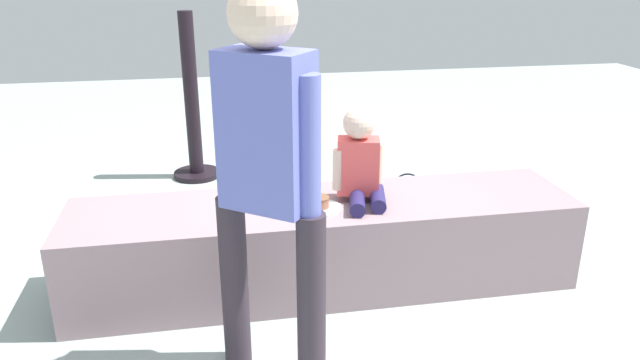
# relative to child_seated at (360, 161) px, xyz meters

# --- Properties ---
(ground_plane) EXTENTS (12.00, 12.00, 0.00)m
(ground_plane) POSITION_rel_child_seated_xyz_m (-0.18, 0.00, -0.68)
(ground_plane) COLOR #95A5A0
(concrete_ledge) EXTENTS (2.59, 0.60, 0.47)m
(concrete_ledge) POSITION_rel_child_seated_xyz_m (-0.18, 0.00, -0.45)
(concrete_ledge) COLOR gray
(concrete_ledge) RESTS_ON ground_plane
(child_seated) EXTENTS (0.28, 0.34, 0.48)m
(child_seated) POSITION_rel_child_seated_xyz_m (0.00, 0.00, 0.00)
(child_seated) COLOR navy
(child_seated) RESTS_ON concrete_ledge
(adult_standing) EXTENTS (0.40, 0.35, 1.59)m
(adult_standing) POSITION_rel_child_seated_xyz_m (-0.52, -0.68, 0.27)
(adult_standing) COLOR #322731
(adult_standing) RESTS_ON ground_plane
(cake_plate) EXTENTS (0.22, 0.22, 0.07)m
(cake_plate) POSITION_rel_child_seated_xyz_m (-0.22, -0.08, -0.19)
(cake_plate) COLOR white
(cake_plate) RESTS_ON concrete_ledge
(gift_bag) EXTENTS (0.26, 0.09, 0.39)m
(gift_bag) POSITION_rel_child_seated_xyz_m (-0.16, 1.22, -0.51)
(gift_bag) COLOR #4C99E0
(gift_bag) RESTS_ON ground_plane
(railing_post) EXTENTS (0.36, 0.36, 1.27)m
(railing_post) POSITION_rel_child_seated_xyz_m (-0.87, 1.81, -0.19)
(railing_post) COLOR black
(railing_post) RESTS_ON ground_plane
(water_bottle_near_gift) EXTENTS (0.07, 0.07, 0.24)m
(water_bottle_near_gift) POSITION_rel_child_seated_xyz_m (0.91, 0.54, -0.57)
(water_bottle_near_gift) COLOR silver
(water_bottle_near_gift) RESTS_ON ground_plane
(party_cup_red) EXTENTS (0.08, 0.08, 0.10)m
(party_cup_red) POSITION_rel_child_seated_xyz_m (-1.30, 0.96, -0.63)
(party_cup_red) COLOR red
(party_cup_red) RESTS_ON ground_plane
(cake_box_white) EXTENTS (0.35, 0.32, 0.10)m
(cake_box_white) POSITION_rel_child_seated_xyz_m (-0.70, 0.86, -0.63)
(cake_box_white) COLOR white
(cake_box_white) RESTS_ON ground_plane
(handbag_black_leather) EXTENTS (0.27, 0.10, 0.29)m
(handbag_black_leather) POSITION_rel_child_seated_xyz_m (0.53, 0.81, -0.58)
(handbag_black_leather) COLOR black
(handbag_black_leather) RESTS_ON ground_plane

